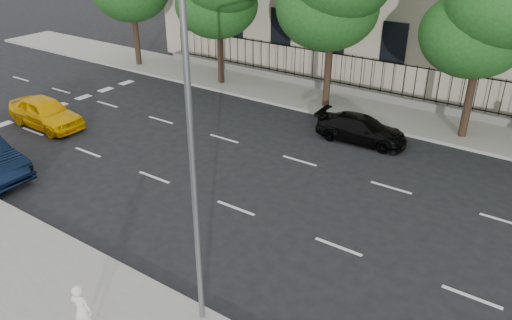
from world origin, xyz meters
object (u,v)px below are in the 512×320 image
Objects in this scene: street_light at (207,129)px; woman_near at (82,310)px; yellow_taxi at (46,112)px; black_sedan at (361,129)px.

woman_near is at bearing -126.86° from street_light.
yellow_taxi is at bearing 160.62° from street_light.
street_light is at bearing -177.15° from black_sedan.
black_sedan is at bearing -60.69° from yellow_taxi.
woman_near is at bearing 174.22° from black_sedan.
street_light is at bearing -139.41° from woman_near.
black_sedan is at bearing 95.79° from street_light.
woman_near is (12.50, -7.69, 0.18)m from yellow_taxi.
street_light is 5.35m from woman_near.
yellow_taxi is 14.96m from black_sedan.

